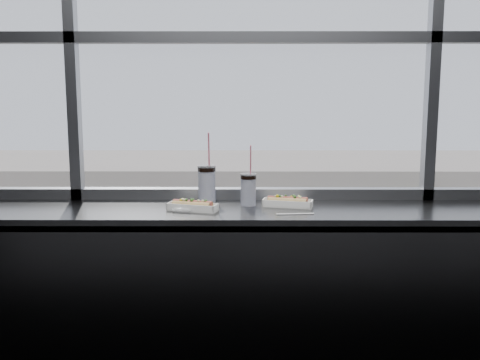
{
  "coord_description": "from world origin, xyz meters",
  "views": [
    {
      "loc": [
        -0.06,
        -1.52,
        1.67
      ],
      "look_at": [
        -0.07,
        1.23,
        1.25
      ],
      "focal_mm": 40.0,
      "sensor_mm": 36.0,
      "label": 1
    }
  ],
  "objects_px": {
    "car_far_a": "(62,316)",
    "tree_left": "(76,247)",
    "soda_cup_left": "(207,182)",
    "wrapper": "(182,210)",
    "hotdog_tray_left": "(193,206)",
    "hotdog_tray_right": "(288,202)",
    "tree_right": "(422,247)",
    "pedestrian_b": "(207,288)",
    "tree_center": "(276,251)",
    "soda_cup_right": "(248,188)",
    "loose_straw": "(295,214)",
    "pedestrian_a": "(145,293)",
    "pedestrian_c": "(362,298)"
  },
  "relations": [
    {
      "from": "pedestrian_a",
      "to": "tree_left",
      "type": "xyz_separation_m",
      "value": [
        -4.17,
        0.41,
        2.69
      ]
    },
    {
      "from": "wrapper",
      "to": "tree_right",
      "type": "bearing_deg",
      "value": 68.68
    },
    {
      "from": "soda_cup_left",
      "to": "tree_right",
      "type": "height_order",
      "value": "soda_cup_left"
    },
    {
      "from": "wrapper",
      "to": "pedestrian_a",
      "type": "xyz_separation_m",
      "value": [
        -5.54,
        27.96,
        -11.01
      ]
    },
    {
      "from": "hotdog_tray_left",
      "to": "tree_left",
      "type": "distance_m",
      "value": 31.11
    },
    {
      "from": "soda_cup_right",
      "to": "loose_straw",
      "type": "bearing_deg",
      "value": -45.67
    },
    {
      "from": "hotdog_tray_left",
      "to": "pedestrian_b",
      "type": "distance_m",
      "value": 30.93
    },
    {
      "from": "hotdog_tray_left",
      "to": "wrapper",
      "type": "height_order",
      "value": "hotdog_tray_left"
    },
    {
      "from": "loose_straw",
      "to": "car_far_a",
      "type": "relative_size",
      "value": 0.03
    },
    {
      "from": "soda_cup_right",
      "to": "pedestrian_c",
      "type": "relative_size",
      "value": 0.16
    },
    {
      "from": "hotdog_tray_left",
      "to": "tree_left",
      "type": "relative_size",
      "value": 0.05
    },
    {
      "from": "pedestrian_c",
      "to": "tree_left",
      "type": "xyz_separation_m",
      "value": [
        -17.05,
        1.09,
        2.73
      ]
    },
    {
      "from": "hotdog_tray_right",
      "to": "tree_left",
      "type": "bearing_deg",
      "value": 123.32
    },
    {
      "from": "loose_straw",
      "to": "wrapper",
      "type": "bearing_deg",
      "value": 169.77
    },
    {
      "from": "hotdog_tray_left",
      "to": "car_far_a",
      "type": "bearing_deg",
      "value": 128.31
    },
    {
      "from": "pedestrian_c",
      "to": "tree_center",
      "type": "relative_size",
      "value": 0.39
    },
    {
      "from": "soda_cup_right",
      "to": "pedestrian_a",
      "type": "xyz_separation_m",
      "value": [
        -5.88,
        27.79,
        -11.09
      ]
    },
    {
      "from": "soda_cup_right",
      "to": "wrapper",
      "type": "bearing_deg",
      "value": -152.1
    },
    {
      "from": "soda_cup_left",
      "to": "tree_right",
      "type": "distance_m",
      "value": 31.29
    },
    {
      "from": "soda_cup_right",
      "to": "pedestrian_a",
      "type": "height_order",
      "value": "soda_cup_right"
    },
    {
      "from": "hotdog_tray_right",
      "to": "wrapper",
      "type": "relative_size",
      "value": 2.68
    },
    {
      "from": "soda_cup_right",
      "to": "tree_center",
      "type": "xyz_separation_m",
      "value": [
        1.97,
        28.19,
        -8.63
      ]
    },
    {
      "from": "wrapper",
      "to": "soda_cup_right",
      "type": "bearing_deg",
      "value": 27.9
    },
    {
      "from": "soda_cup_right",
      "to": "pedestrian_b",
      "type": "distance_m",
      "value": 30.84
    },
    {
      "from": "loose_straw",
      "to": "tree_right",
      "type": "relative_size",
      "value": 0.03
    },
    {
      "from": "hotdog_tray_left",
      "to": "pedestrian_c",
      "type": "height_order",
      "value": "hotdog_tray_left"
    },
    {
      "from": "tree_left",
      "to": "pedestrian_a",
      "type": "bearing_deg",
      "value": -5.58
    },
    {
      "from": "soda_cup_left",
      "to": "wrapper",
      "type": "distance_m",
      "value": 0.32
    },
    {
      "from": "hotdog_tray_left",
      "to": "hotdog_tray_right",
      "type": "height_order",
      "value": "same"
    },
    {
      "from": "loose_straw",
      "to": "pedestrian_a",
      "type": "bearing_deg",
      "value": 97.68
    },
    {
      "from": "loose_straw",
      "to": "wrapper",
      "type": "height_order",
      "value": "wrapper"
    },
    {
      "from": "soda_cup_left",
      "to": "pedestrian_a",
      "type": "relative_size",
      "value": 0.18
    },
    {
      "from": "wrapper",
      "to": "tree_center",
      "type": "distance_m",
      "value": 29.72
    },
    {
      "from": "pedestrian_b",
      "to": "tree_left",
      "type": "bearing_deg",
      "value": -176.4
    },
    {
      "from": "tree_center",
      "to": "tree_right",
      "type": "xyz_separation_m",
      "value": [
        8.77,
        -0.0,
        0.29
      ]
    },
    {
      "from": "soda_cup_right",
      "to": "tree_left",
      "type": "height_order",
      "value": "soda_cup_right"
    },
    {
      "from": "hotdog_tray_right",
      "to": "loose_straw",
      "type": "bearing_deg",
      "value": -70.32
    },
    {
      "from": "car_far_a",
      "to": "pedestrian_a",
      "type": "xyz_separation_m",
      "value": [
        3.79,
        3.59,
        -0.06
      ]
    },
    {
      "from": "soda_cup_right",
      "to": "pedestrian_a",
      "type": "bearing_deg",
      "value": 101.95
    },
    {
      "from": "loose_straw",
      "to": "pedestrian_c",
      "type": "bearing_deg",
      "value": 71.46
    },
    {
      "from": "wrapper",
      "to": "tree_right",
      "type": "distance_m",
      "value": 31.56
    },
    {
      "from": "pedestrian_b",
      "to": "tree_center",
      "type": "height_order",
      "value": "tree_center"
    },
    {
      "from": "car_far_a",
      "to": "tree_left",
      "type": "bearing_deg",
      "value": 7.66
    },
    {
      "from": "soda_cup_right",
      "to": "tree_left",
      "type": "distance_m",
      "value": 31.09
    },
    {
      "from": "wrapper",
      "to": "tree_left",
      "type": "bearing_deg",
      "value": 108.9
    },
    {
      "from": "hotdog_tray_right",
      "to": "tree_right",
      "type": "relative_size",
      "value": 0.05
    },
    {
      "from": "pedestrian_c",
      "to": "wrapper",
      "type": "bearing_deg",
      "value": 74.94
    },
    {
      "from": "tree_left",
      "to": "tree_center",
      "type": "xyz_separation_m",
      "value": [
        12.02,
        0.0,
        -0.23
      ]
    },
    {
      "from": "hotdog_tray_right",
      "to": "wrapper",
      "type": "bearing_deg",
      "value": -152.45
    },
    {
      "from": "hotdog_tray_right",
      "to": "pedestrian_b",
      "type": "height_order",
      "value": "hotdog_tray_right"
    }
  ]
}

